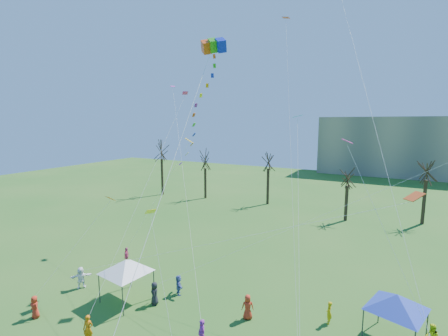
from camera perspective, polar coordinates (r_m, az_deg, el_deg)
The scene contains 6 objects.
bare_tree_row at distance 48.36m, azimuth 17.39°, elevation -0.25°, with size 67.38×8.33×10.68m.
big_box_kite at distance 22.03m, azimuth -4.09°, elevation 10.02°, with size 2.41×8.10×21.73m.
canopy_tent_white at distance 25.89m, azimuth -17.49°, elevation -16.72°, with size 4.36×4.36×3.30m.
canopy_tent_blue at distance 23.23m, azimuth 29.05°, elevation -20.61°, with size 4.12×4.12×3.24m.
festival_crowd at distance 22.22m, azimuth -2.44°, elevation -26.65°, with size 26.45×10.87×1.83m.
small_kites_aloft at distance 23.60m, azimuth 5.99°, elevation 7.04°, with size 30.39×20.46×34.34m.
Camera 1 is at (8.65, -10.67, 13.59)m, focal length 25.00 mm.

